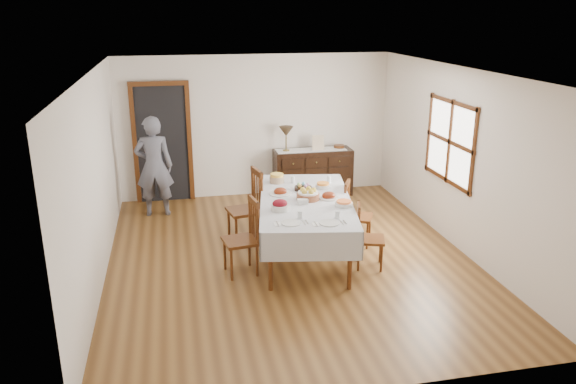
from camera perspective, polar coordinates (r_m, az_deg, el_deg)
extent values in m
plane|color=brown|center=(8.01, 0.15, -6.69)|extent=(6.00, 6.00, 0.00)
cube|color=white|center=(7.31, 0.16, 12.15)|extent=(5.00, 6.00, 0.02)
cube|color=white|center=(10.43, -3.29, 6.68)|extent=(5.00, 0.02, 2.60)
cube|color=white|center=(4.84, 7.60, -7.23)|extent=(5.00, 0.02, 2.60)
cube|color=white|center=(7.47, -18.96, 1.10)|extent=(0.02, 6.00, 2.60)
cube|color=white|center=(8.42, 17.07, 3.14)|extent=(0.02, 6.00, 2.60)
cube|color=white|center=(8.62, 16.18, 4.93)|extent=(0.02, 1.30, 1.10)
cube|color=#50280F|center=(8.62, 16.10, 4.93)|extent=(0.03, 1.46, 1.26)
cube|color=black|center=(10.34, -12.62, 4.75)|extent=(0.90, 0.06, 2.10)
cube|color=#50280F|center=(10.32, -12.62, 4.72)|extent=(1.04, 0.08, 2.18)
cube|color=#BBBCC0|center=(7.80, 1.80, -0.89)|extent=(1.61, 2.59, 0.04)
cylinder|color=#50280F|center=(6.98, -1.80, -7.07)|extent=(0.06, 0.06, 0.78)
cylinder|color=#50280F|center=(7.04, 6.32, -6.93)|extent=(0.06, 0.06, 0.78)
cylinder|color=#50280F|center=(8.91, -1.79, -1.36)|extent=(0.06, 0.06, 0.78)
cylinder|color=#50280F|center=(8.96, 4.54, -1.30)|extent=(0.06, 0.06, 0.78)
cube|color=#BBBCC0|center=(7.84, -2.69, -2.07)|extent=(0.45, 2.42, 0.37)
cube|color=#BBBCC0|center=(7.91, 6.23, -1.97)|extent=(0.45, 2.42, 0.37)
cube|color=#BBBCC0|center=(6.72, 2.41, -5.59)|extent=(1.23, 0.24, 0.37)
cube|color=#BBBCC0|center=(9.00, 1.33, 0.64)|extent=(1.23, 0.24, 0.37)
cube|color=#50280F|center=(7.42, -4.87, -4.99)|extent=(0.49, 0.49, 0.04)
cylinder|color=#50280F|center=(7.63, -6.44, -6.32)|extent=(0.04, 0.04, 0.44)
cylinder|color=#50280F|center=(7.32, -5.75, -7.38)|extent=(0.04, 0.04, 0.44)
cylinder|color=#50280F|center=(7.71, -3.94, -5.98)|extent=(0.04, 0.04, 0.44)
cylinder|color=#50280F|center=(7.41, -3.16, -7.00)|extent=(0.04, 0.04, 0.44)
cylinder|color=#50280F|center=(7.53, -3.90, -2.29)|extent=(0.04, 0.04, 0.57)
cylinder|color=#50280F|center=(7.20, -3.05, -3.24)|extent=(0.04, 0.04, 0.57)
cube|color=#50280F|center=(7.28, -3.52, -0.96)|extent=(0.10, 0.41, 0.08)
cylinder|color=#50280F|center=(7.45, -3.69, -2.66)|extent=(0.02, 0.02, 0.47)
cylinder|color=#50280F|center=(7.37, -3.48, -2.90)|extent=(0.02, 0.02, 0.47)
cylinder|color=#50280F|center=(7.29, -3.27, -3.14)|extent=(0.02, 0.02, 0.47)
cube|color=#50280F|center=(8.38, -4.48, -1.91)|extent=(0.54, 0.54, 0.04)
cylinder|color=#50280F|center=(8.59, -6.02, -3.30)|extent=(0.04, 0.04, 0.48)
cylinder|color=#50280F|center=(8.25, -5.26, -4.18)|extent=(0.04, 0.04, 0.48)
cylinder|color=#50280F|center=(8.69, -3.65, -2.97)|extent=(0.04, 0.04, 0.48)
cylinder|color=#50280F|center=(8.36, -2.80, -3.82)|extent=(0.04, 0.04, 0.48)
cylinder|color=#50280F|center=(8.52, -3.61, 0.65)|extent=(0.04, 0.04, 0.62)
cylinder|color=#50280F|center=(8.17, -2.69, -0.12)|extent=(0.04, 0.04, 0.62)
cube|color=#50280F|center=(8.27, -3.19, 2.02)|extent=(0.13, 0.44, 0.09)
cylinder|color=#50280F|center=(8.44, -3.38, 0.32)|extent=(0.02, 0.02, 0.51)
cylinder|color=#50280F|center=(8.35, -3.16, 0.13)|extent=(0.02, 0.02, 0.51)
cylinder|color=#50280F|center=(8.26, -2.92, -0.07)|extent=(0.02, 0.02, 0.51)
cube|color=#50280F|center=(7.67, 8.36, -4.79)|extent=(0.47, 0.47, 0.04)
cylinder|color=#50280F|center=(7.63, 9.47, -6.71)|extent=(0.03, 0.03, 0.38)
cylinder|color=#50280F|center=(7.90, 9.36, -5.80)|extent=(0.03, 0.03, 0.38)
cylinder|color=#50280F|center=(7.61, 7.19, -6.65)|extent=(0.03, 0.03, 0.38)
cylinder|color=#50280F|center=(7.89, 7.15, -5.74)|extent=(0.03, 0.03, 0.38)
cylinder|color=#50280F|center=(7.42, 7.19, -3.46)|extent=(0.04, 0.04, 0.50)
cylinder|color=#50280F|center=(7.72, 7.15, -2.59)|extent=(0.04, 0.04, 0.50)
cube|color=#50280F|center=(7.50, 7.23, -1.49)|extent=(0.14, 0.35, 0.07)
cylinder|color=#50280F|center=(7.50, 7.17, -3.36)|extent=(0.02, 0.02, 0.41)
cylinder|color=#50280F|center=(7.58, 7.16, -3.14)|extent=(0.02, 0.02, 0.41)
cylinder|color=#50280F|center=(7.65, 7.16, -2.92)|extent=(0.02, 0.02, 0.41)
cube|color=#50280F|center=(8.37, 7.15, -2.53)|extent=(0.53, 0.53, 0.04)
cylinder|color=#50280F|center=(8.29, 8.06, -4.45)|extent=(0.03, 0.03, 0.41)
cylinder|color=#50280F|center=(8.59, 8.30, -3.65)|extent=(0.03, 0.03, 0.41)
cylinder|color=#50280F|center=(8.33, 5.84, -4.27)|extent=(0.03, 0.03, 0.41)
cylinder|color=#50280F|center=(8.62, 6.16, -3.47)|extent=(0.03, 0.03, 0.41)
cylinder|color=#50280F|center=(8.15, 5.81, -1.09)|extent=(0.04, 0.04, 0.53)
cylinder|color=#50280F|center=(8.47, 6.15, -0.35)|extent=(0.04, 0.04, 0.53)
cube|color=#50280F|center=(8.24, 6.03, 0.79)|extent=(0.20, 0.36, 0.08)
cylinder|color=#50280F|center=(8.23, 5.89, -1.02)|extent=(0.02, 0.02, 0.44)
cylinder|color=#50280F|center=(8.31, 5.98, -0.84)|extent=(0.02, 0.02, 0.44)
cylinder|color=#50280F|center=(8.39, 6.06, -0.65)|extent=(0.02, 0.02, 0.44)
cube|color=black|center=(10.57, 2.52, 2.02)|extent=(1.45, 0.48, 0.87)
cube|color=black|center=(10.16, 0.51, 2.91)|extent=(0.41, 0.02, 0.17)
sphere|color=brown|center=(10.14, 0.53, 2.88)|extent=(0.03, 0.03, 0.03)
cube|color=black|center=(10.26, 2.89, 3.04)|extent=(0.41, 0.02, 0.17)
sphere|color=brown|center=(10.24, 2.92, 3.01)|extent=(0.03, 0.03, 0.03)
cube|color=black|center=(10.38, 5.22, 3.16)|extent=(0.41, 0.02, 0.17)
sphere|color=brown|center=(10.36, 5.25, 3.13)|extent=(0.03, 0.03, 0.03)
imported|color=slate|center=(9.63, -13.47, 2.88)|extent=(0.58, 0.39, 1.82)
cylinder|color=brown|center=(7.77, 2.04, -0.45)|extent=(0.32, 0.32, 0.09)
cylinder|color=white|center=(7.75, 2.05, -0.06)|extent=(0.29, 0.29, 0.02)
sphere|color=gold|center=(7.76, 2.62, 0.19)|extent=(0.08, 0.08, 0.08)
sphere|color=gold|center=(7.82, 2.09, 0.33)|extent=(0.08, 0.08, 0.08)
sphere|color=gold|center=(7.77, 1.51, 0.23)|extent=(0.08, 0.08, 0.08)
sphere|color=gold|center=(7.69, 1.67, 0.02)|extent=(0.08, 0.08, 0.08)
sphere|color=gold|center=(7.68, 2.36, 0.00)|extent=(0.08, 0.08, 0.08)
cylinder|color=black|center=(8.18, 1.54, 0.38)|extent=(0.25, 0.25, 0.05)
ellipsoid|color=pink|center=(8.18, 2.01, 0.75)|extent=(0.05, 0.05, 0.06)
ellipsoid|color=#71D3F7|center=(8.23, 1.58, 0.86)|extent=(0.05, 0.05, 0.06)
ellipsoid|color=#8DCE75|center=(8.19, 1.09, 0.78)|extent=(0.05, 0.05, 0.06)
ellipsoid|color=gold|center=(8.12, 1.22, 0.61)|extent=(0.05, 0.05, 0.06)
ellipsoid|color=#BC81CD|center=(8.11, 1.80, 0.59)|extent=(0.05, 0.05, 0.06)
cylinder|color=silver|center=(8.01, -0.79, -0.15)|extent=(0.33, 0.33, 0.02)
ellipsoid|color=maroon|center=(8.00, -0.79, 0.06)|extent=(0.19, 0.16, 0.11)
cylinder|color=silver|center=(7.85, 4.14, -0.58)|extent=(0.28, 0.28, 0.02)
ellipsoid|color=maroon|center=(7.84, 4.15, -0.37)|extent=(0.19, 0.16, 0.11)
cylinder|color=silver|center=(7.36, -0.82, -1.59)|extent=(0.24, 0.24, 0.07)
ellipsoid|color=maroon|center=(7.34, -0.82, -1.16)|extent=(0.20, 0.17, 0.11)
cylinder|color=silver|center=(8.27, 3.57, 0.57)|extent=(0.21, 0.21, 0.06)
cylinder|color=orange|center=(8.26, 3.57, 0.86)|extent=(0.18, 0.18, 0.03)
cylinder|color=tan|center=(8.53, -1.13, 1.29)|extent=(0.23, 0.23, 0.10)
cylinder|color=yellow|center=(8.51, -1.14, 1.74)|extent=(0.20, 0.20, 0.04)
cylinder|color=silver|center=(7.55, 5.70, -1.25)|extent=(0.24, 0.24, 0.05)
cylinder|color=orange|center=(7.53, 5.70, -0.97)|extent=(0.20, 0.20, 0.02)
cube|color=silver|center=(7.59, 1.50, -0.98)|extent=(0.15, 0.11, 0.07)
cylinder|color=silver|center=(6.92, 0.31, -3.16)|extent=(0.25, 0.25, 0.01)
cube|color=white|center=(6.89, -1.07, -3.29)|extent=(0.10, 0.13, 0.01)
cube|color=#B5B6B9|center=(6.89, -1.07, -3.24)|extent=(0.04, 0.16, 0.01)
cube|color=#B5B6B9|center=(6.95, 1.60, -3.09)|extent=(0.04, 0.18, 0.01)
cube|color=#B5B6B9|center=(6.96, 1.92, -3.06)|extent=(0.04, 0.14, 0.01)
cylinder|color=silver|center=(7.07, 1.25, -2.31)|extent=(0.07, 0.07, 0.10)
cylinder|color=silver|center=(6.93, 4.20, -3.16)|extent=(0.25, 0.25, 0.01)
cube|color=white|center=(6.89, 2.84, -3.30)|extent=(0.10, 0.13, 0.01)
cube|color=#B5B6B9|center=(6.89, 2.84, -3.25)|extent=(0.04, 0.16, 0.01)
cube|color=#B5B6B9|center=(6.98, 5.47, -3.08)|extent=(0.04, 0.18, 0.01)
cube|color=#B5B6B9|center=(6.99, 5.78, -3.06)|extent=(0.04, 0.14, 0.01)
cylinder|color=silver|center=(7.09, 5.05, -2.31)|extent=(0.07, 0.07, 0.10)
cylinder|color=silver|center=(8.50, 0.49, 1.27)|extent=(0.06, 0.06, 0.11)
cylinder|color=silver|center=(8.54, 4.18, 1.29)|extent=(0.07, 0.07, 0.10)
cube|color=white|center=(10.43, 2.35, 4.31)|extent=(1.30, 0.35, 0.01)
cylinder|color=brown|center=(10.33, -0.20, 4.24)|extent=(0.12, 0.12, 0.03)
cylinder|color=brown|center=(10.30, -0.20, 5.00)|extent=(0.02, 0.02, 0.25)
cone|color=#41311F|center=(10.25, -0.20, 6.17)|extent=(0.26, 0.26, 0.18)
cube|color=beige|center=(10.40, 3.08, 5.02)|extent=(0.22, 0.08, 0.28)
cylinder|color=#50280F|center=(10.60, 5.20, 4.62)|extent=(0.20, 0.20, 0.06)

